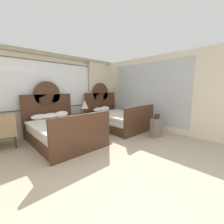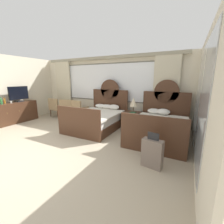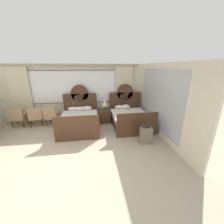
# 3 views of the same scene
# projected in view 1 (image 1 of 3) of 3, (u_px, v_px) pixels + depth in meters

# --- Properties ---
(ground_plane) EXTENTS (24.00, 24.00, 0.00)m
(ground_plane) POSITION_uv_depth(u_px,v_px,m) (133.00, 196.00, 2.06)
(ground_plane) COLOR tan
(wall_back_window) EXTENTS (6.73, 0.22, 2.70)m
(wall_back_window) POSITION_uv_depth(u_px,v_px,m) (37.00, 92.00, 4.63)
(wall_back_window) COLOR beige
(wall_back_window) RESTS_ON ground_plane
(wall_right_mirror) EXTENTS (0.08, 4.52, 2.70)m
(wall_right_mirror) POSITION_uv_depth(u_px,v_px,m) (155.00, 93.00, 5.37)
(wall_right_mirror) COLOR beige
(wall_right_mirror) RESTS_ON ground_plane
(bed_near_window) EXTENTS (1.58, 2.13, 1.75)m
(bed_near_window) POSITION_uv_depth(u_px,v_px,m) (62.00, 130.00, 4.12)
(bed_near_window) COLOR #472B1C
(bed_near_window) RESTS_ON ground_plane
(bed_near_mirror) EXTENTS (1.58, 2.13, 1.75)m
(bed_near_mirror) POSITION_uv_depth(u_px,v_px,m) (117.00, 119.00, 5.62)
(bed_near_mirror) COLOR #472B1C
(bed_near_mirror) RESTS_ON ground_plane
(nightstand_between_beds) EXTENTS (0.60, 0.62, 0.58)m
(nightstand_between_beds) POSITION_uv_depth(u_px,v_px,m) (84.00, 122.00, 5.31)
(nightstand_between_beds) COLOR #472B1C
(nightstand_between_beds) RESTS_ON ground_plane
(table_lamp_on_nightstand) EXTENTS (0.27, 0.27, 0.53)m
(table_lamp_on_nightstand) POSITION_uv_depth(u_px,v_px,m) (85.00, 104.00, 5.24)
(table_lamp_on_nightstand) COLOR brown
(table_lamp_on_nightstand) RESTS_ON nightstand_between_beds
(book_on_nightstand) EXTENTS (0.18, 0.26, 0.03)m
(book_on_nightstand) POSITION_uv_depth(u_px,v_px,m) (87.00, 114.00, 5.23)
(book_on_nightstand) COLOR #285133
(book_on_nightstand) RESTS_ON nightstand_between_beds
(armchair_by_window_left) EXTENTS (0.63, 0.63, 0.88)m
(armchair_by_window_left) POSITION_uv_depth(u_px,v_px,m) (3.00, 131.00, 3.61)
(armchair_by_window_left) COLOR tan
(armchair_by_window_left) RESTS_ON ground_plane
(suitcase_on_floor) EXTENTS (0.44, 0.25, 0.74)m
(suitcase_on_floor) POSITION_uv_depth(u_px,v_px,m) (157.00, 128.00, 4.56)
(suitcase_on_floor) COLOR #75665B
(suitcase_on_floor) RESTS_ON ground_plane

